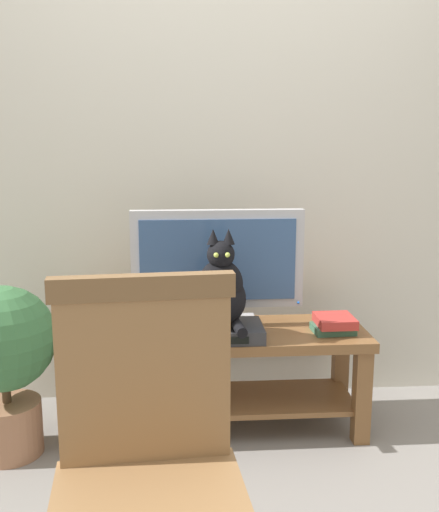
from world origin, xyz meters
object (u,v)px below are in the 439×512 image
object	(u,v)px
wooden_chair	(148,456)
potted_plant	(4,355)
cat	(221,291)
tv_stand	(219,360)
tv	(218,266)
book_stack	(334,324)
media_box	(220,331)

from	to	relation	value
wooden_chair	potted_plant	world-z (taller)	wooden_chair
potted_plant	cat	bearing A→B (deg)	3.02
tv_stand	tv	distance (m)	0.43
tv	book_stack	world-z (taller)	tv
tv	book_stack	distance (m)	0.57
tv	potted_plant	world-z (taller)	tv
cat	wooden_chair	distance (m)	1.15
tv_stand	potted_plant	world-z (taller)	potted_plant
tv_stand	potted_plant	xyz separation A→B (m)	(-0.89, -0.16, 0.11)
media_box	potted_plant	distance (m)	0.90
tv_stand	cat	xyz separation A→B (m)	(-0.00, -0.11, 0.35)
tv	cat	world-z (taller)	tv
potted_plant	wooden_chair	bearing A→B (deg)	-59.29
wooden_chair	potted_plant	size ratio (longest dim) A/B	1.36
tv	tv_stand	bearing A→B (deg)	-90.03
cat	potted_plant	distance (m)	0.93
tv_stand	media_box	xyz separation A→B (m)	(-0.00, -0.10, 0.17)
media_box	cat	world-z (taller)	cat
media_box	potted_plant	size ratio (longest dim) A/B	0.50
cat	wooden_chair	xyz separation A→B (m)	(-0.26, -1.12, -0.11)
tv	media_box	distance (m)	0.30
wooden_chair	potted_plant	xyz separation A→B (m)	(-0.64, 1.07, -0.13)
tv	cat	xyz separation A→B (m)	(-0.00, -0.17, -0.07)
cat	tv	bearing A→B (deg)	89.97
cat	wooden_chair	bearing A→B (deg)	-103.02
wooden_chair	book_stack	xyz separation A→B (m)	(0.76, 1.17, -0.06)
cat	book_stack	distance (m)	0.54
wooden_chair	potted_plant	bearing A→B (deg)	120.71
media_box	tv	bearing A→B (deg)	89.54
cat	wooden_chair	size ratio (longest dim) A/B	0.43
book_stack	tv	bearing A→B (deg)	166.62
tv_stand	tv	size ratio (longest dim) A/B	1.72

